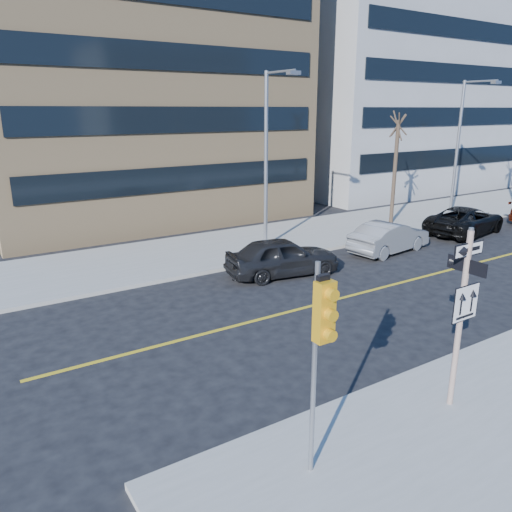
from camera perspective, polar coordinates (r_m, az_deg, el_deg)
ground at (r=13.94m, az=12.80°, el=-11.87°), size 120.00×120.00×0.00m
far_sidewalk at (r=34.46m, az=19.94°, el=4.67°), size 66.00×6.00×0.15m
road_centerline at (r=25.25m, az=25.76°, el=-0.18°), size 40.00×0.14×0.01m
sign_pole at (r=11.51m, az=22.47°, el=-5.63°), size 0.92×0.92×4.06m
traffic_signal at (r=8.39m, az=7.54°, el=-8.26°), size 0.32×0.45×4.00m
parked_car_a at (r=20.19m, az=3.03°, el=-0.07°), size 2.62×4.88×1.58m
parked_car_b at (r=24.30m, az=15.00°, el=2.10°), size 2.11×4.62×1.47m
parked_car_c at (r=29.22m, az=22.80°, el=3.76°), size 3.50×5.80×1.51m
streetlight_a at (r=23.24m, az=1.49°, el=12.08°), size 0.55×2.25×8.00m
streetlight_b at (r=33.16m, az=22.46°, el=12.18°), size 0.55×2.25×8.00m
street_tree_west at (r=29.56m, az=15.94°, el=13.90°), size 1.80×1.80×6.35m
building_brick at (r=35.28m, az=-15.33°, el=19.92°), size 18.00×18.00×18.00m
building_grey_mid at (r=46.27m, az=13.47°, el=17.22°), size 20.00×16.00×15.00m
building_grey_far at (r=64.60m, az=25.16°, el=16.27°), size 18.00×18.00×16.00m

